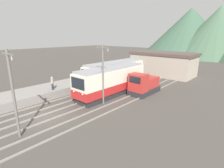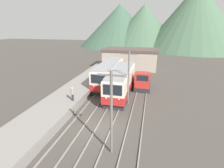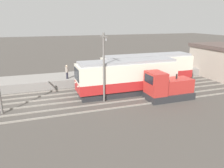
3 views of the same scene
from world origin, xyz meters
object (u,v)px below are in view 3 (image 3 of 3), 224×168
Objects in this scene: commuter_train_left at (147,70)px; shunting_locomotive at (167,88)px; commuter_train_center at (127,78)px; person_on_platform at (67,71)px; catenary_mast_mid at (104,65)px.

commuter_train_left is 5.88m from shunting_locomotive.
commuter_train_center is 6.54× the size of person_on_platform.
commuter_train_left is at bearing 124.92° from commuter_train_center.
person_on_platform is (-7.89, -9.14, 0.76)m from shunting_locomotive.
person_on_platform is (-6.40, -2.76, -1.77)m from catenary_mast_mid.
shunting_locomotive is at bearing -7.83° from commuter_train_left.
shunting_locomotive is (3.00, 3.21, -0.56)m from commuter_train_center.
catenary_mast_mid is 7.19m from person_on_platform.
commuter_train_center is at bearing 50.46° from person_on_platform.
shunting_locomotive is 7.02m from catenary_mast_mid.
shunting_locomotive is (5.80, -0.80, -0.56)m from commuter_train_left.
catenary_mast_mid is at bearing 23.38° from person_on_platform.
commuter_train_left is at bearing 78.13° from person_on_platform.
commuter_train_center is at bearing -55.08° from commuter_train_left.
commuter_train_left is 6.87× the size of person_on_platform.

